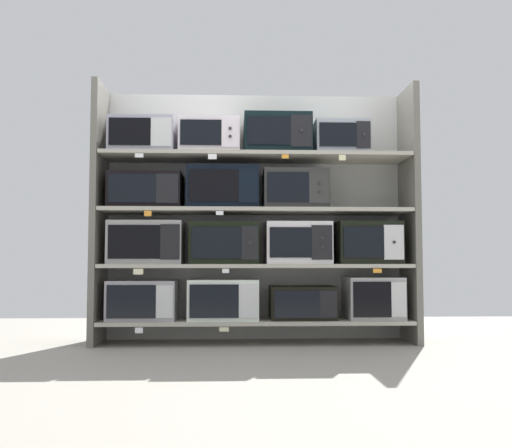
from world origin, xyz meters
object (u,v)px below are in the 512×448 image
microwave_1 (223,299)px  microwave_3 (373,298)px  microwave_9 (223,188)px  microwave_10 (295,190)px  microwave_11 (144,137)px  microwave_14 (340,139)px  microwave_5 (225,243)px  microwave_6 (297,243)px  microwave_13 (277,136)px  microwave_7 (367,243)px  microwave_2 (302,303)px  microwave_8 (146,191)px  microwave_12 (210,137)px  microwave_4 (147,243)px  microwave_0 (143,300)px

microwave_1 → microwave_3: (1.20, -0.00, 0.01)m
microwave_9 → microwave_10: 0.58m
microwave_11 → microwave_14: 1.59m
microwave_5 → microwave_6: bearing=0.0°
microwave_6 → microwave_14: (0.35, 0.00, 0.85)m
microwave_9 → microwave_13: 0.61m
microwave_9 → microwave_3: bearing=-0.0°
microwave_7 → microwave_10: 0.72m
microwave_3 → microwave_10: bearing=180.0°
microwave_9 → microwave_10: size_ratio=1.11×
microwave_2 → microwave_10: 0.91m
microwave_8 → microwave_14: microwave_14 is taller
microwave_1 → microwave_13: 1.39m
microwave_1 → microwave_14: 1.60m
microwave_2 → microwave_12: microwave_12 is taller
microwave_12 → microwave_4: bearing=-180.0°
microwave_1 → microwave_6: microwave_6 is taller
microwave_7 → microwave_13: 1.13m
microwave_2 → microwave_5: 0.78m
microwave_13 → microwave_0: bearing=-180.0°
microwave_7 → microwave_14: size_ratio=1.16×
microwave_2 → microwave_3: size_ratio=1.18×
microwave_2 → microwave_11: microwave_11 is taller
microwave_5 → microwave_7: bearing=0.0°
microwave_0 → microwave_3: microwave_3 is taller
microwave_4 → microwave_7: (1.77, 0.00, -0.00)m
microwave_8 → microwave_10: bearing=0.0°
microwave_4 → microwave_14: size_ratio=1.35×
microwave_7 → microwave_14: bearing=180.0°
microwave_0 → microwave_7: bearing=0.0°
microwave_7 → microwave_8: (-1.78, -0.00, 0.41)m
microwave_2 → microwave_6: size_ratio=1.00×
microwave_2 → microwave_9: 1.12m
microwave_1 → microwave_8: microwave_8 is taller
microwave_5 → microwave_1: bearing=-178.5°
microwave_1 → microwave_13: size_ratio=1.03×
microwave_0 → microwave_5: 0.78m
microwave_8 → microwave_12: bearing=0.0°
microwave_1 → microwave_8: (-0.62, 0.00, 0.86)m
microwave_6 → microwave_11: 1.50m
microwave_8 → microwave_14: bearing=0.0°
microwave_2 → microwave_4: size_ratio=0.89×
microwave_1 → microwave_9: microwave_9 is taller
microwave_2 → microwave_5: (-0.62, 0.00, 0.47)m
microwave_6 → microwave_7: microwave_7 is taller
microwave_9 → microwave_14: (0.96, 0.00, 0.41)m
microwave_12 → microwave_13: microwave_13 is taller
microwave_1 → microwave_7: (1.16, 0.00, 0.45)m
microwave_7 → microwave_8: microwave_8 is taller
microwave_13 → microwave_1: bearing=-180.0°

